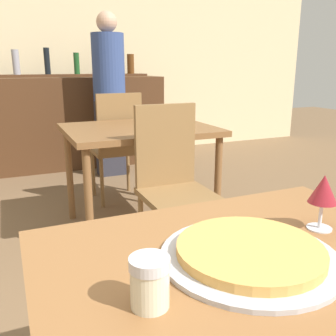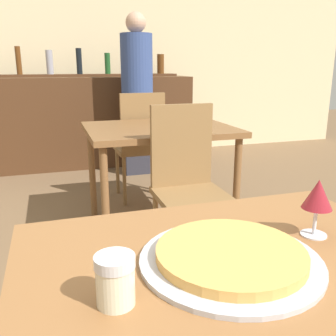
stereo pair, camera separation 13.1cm
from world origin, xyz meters
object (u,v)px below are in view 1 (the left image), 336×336
cheese_shaker (150,282)px  wine_glass (323,191)px  person_standing (109,90)px  chair_far_side_front (172,176)px  pizza_tray (250,253)px  chair_far_side_back (117,141)px

cheese_shaker → wine_glass: (0.57, 0.14, 0.06)m
person_standing → chair_far_side_front: bearing=-95.1°
pizza_tray → cheese_shaker: bearing=-165.2°
chair_far_side_front → chair_far_side_back: same height
pizza_tray → person_standing: bearing=80.6°
chair_far_side_back → pizza_tray: size_ratio=2.26×
cheese_shaker → person_standing: person_standing is taller
wine_glass → chair_far_side_back: bearing=88.1°
chair_far_side_front → cheese_shaker: size_ratio=9.48×
pizza_tray → wine_glass: 0.31m
pizza_tray → chair_far_side_back: bearing=81.5°
pizza_tray → cheese_shaker: 0.29m
person_standing → wine_glass: 3.27m
pizza_tray → person_standing: person_standing is taller
person_standing → cheese_shaker: bearing=-103.7°
chair_far_side_back → wine_glass: (-0.08, -2.37, 0.30)m
pizza_tray → wine_glass: wine_glass is taller
chair_far_side_front → wine_glass: bearing=-93.8°
cheese_shaker → wine_glass: bearing=13.8°
chair_far_side_front → chair_far_side_back: size_ratio=1.00×
pizza_tray → cheese_shaker: cheese_shaker is taller
wine_glass → pizza_tray: bearing=-167.2°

